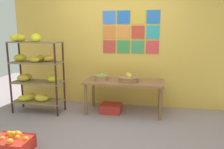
{
  "coord_description": "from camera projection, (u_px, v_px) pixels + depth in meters",
  "views": [
    {
      "loc": [
        0.76,
        -3.16,
        1.61
      ],
      "look_at": [
        0.01,
        0.79,
        0.82
      ],
      "focal_mm": 35.8,
      "sensor_mm": 36.0,
      "label": 1
    }
  ],
  "objects": [
    {
      "name": "display_table",
      "position": [
        124.0,
        85.0,
        4.39
      ],
      "size": [
        1.53,
        0.66,
        0.65
      ],
      "color": "#8F5D3A",
      "rests_on": "ground"
    },
    {
      "name": "produce_crate_under_table",
      "position": [
        111.0,
        108.0,
        4.5
      ],
      "size": [
        0.41,
        0.36,
        0.16
      ],
      "primitive_type": "cube",
      "color": "red",
      "rests_on": "ground"
    },
    {
      "name": "banana_shelf_unit",
      "position": [
        36.0,
        71.0,
        4.39
      ],
      "size": [
        1.0,
        0.47,
        1.56
      ],
      "color": "#381C18",
      "rests_on": "ground"
    },
    {
      "name": "ground",
      "position": [
        102.0,
        136.0,
        3.5
      ],
      "size": [
        9.12,
        9.12,
        0.0
      ],
      "primitive_type": "plane",
      "color": "gray"
    },
    {
      "name": "orange_crate_foreground",
      "position": [
        13.0,
        143.0,
        3.03
      ],
      "size": [
        0.51,
        0.39,
        0.25
      ],
      "color": "red",
      "rests_on": "ground"
    },
    {
      "name": "back_wall_with_art",
      "position": [
        118.0,
        42.0,
        4.76
      ],
      "size": [
        4.7,
        0.07,
        2.75
      ],
      "color": "gold",
      "rests_on": "ground"
    },
    {
      "name": "fruit_basket_back_left",
      "position": [
        101.0,
        77.0,
        4.47
      ],
      "size": [
        0.3,
        0.3,
        0.13
      ],
      "color": "#AC8053",
      "rests_on": "display_table"
    },
    {
      "name": "fruit_basket_right",
      "position": [
        128.0,
        78.0,
        4.33
      ],
      "size": [
        0.41,
        0.41,
        0.17
      ],
      "color": "#987247",
      "rests_on": "display_table"
    }
  ]
}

